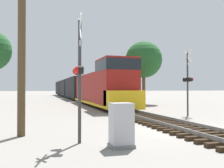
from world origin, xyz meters
TOP-DOWN VIEW (x-y plane):
  - ground_plane at (0.00, 0.00)m, footprint 400.00×400.00m
  - rail_track_bed at (0.00, -0.00)m, footprint 2.60×160.00m
  - freight_train at (0.00, 39.35)m, footprint 2.98×63.80m
  - crossing_signal_near at (-5.21, -1.41)m, footprint 0.36×1.01m
  - crossing_signal_far at (3.79, 5.89)m, footprint 0.36×1.01m
  - relay_cabinet at (-3.94, -2.44)m, footprint 0.79×0.71m
  - utility_pole at (-7.28, 0.59)m, footprint 1.80×0.32m
  - tree_far_right at (6.17, 19.75)m, footprint 4.61×4.61m

SIDE VIEW (x-z plane):
  - ground_plane at x=0.00m, z-range 0.00..0.00m
  - rail_track_bed at x=0.00m, z-range -0.02..0.29m
  - relay_cabinet at x=-3.94m, z-range -0.01..1.47m
  - freight_train at x=0.00m, z-range -0.26..4.31m
  - crossing_signal_near at x=-5.21m, z-range 0.23..4.82m
  - crossing_signal_far at x=3.79m, z-range 0.21..4.92m
  - utility_pole at x=-7.28m, z-range 0.10..7.22m
  - tree_far_right at x=6.17m, z-range 1.62..9.53m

